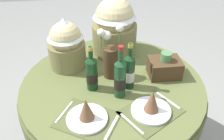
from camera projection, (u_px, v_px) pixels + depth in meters
The scene contains 10 objects.
dining_table at pixel (112, 96), 1.75m from camera, with size 1.30×1.30×0.77m.
place_setting_left at pixel (87, 114), 1.36m from camera, with size 0.42×0.39×0.16m.
place_setting_right at pixel (151, 106), 1.41m from camera, with size 0.43×0.40×0.16m.
flower_vase at pixel (110, 56), 1.64m from camera, with size 0.17×0.10×0.41m.
wine_bottle_left at pixel (92, 73), 1.55m from camera, with size 0.08×0.08×0.32m.
wine_bottle_centre at pixel (120, 78), 1.48m from camera, with size 0.07×0.07×0.37m.
wine_bottle_right at pixel (129, 71), 1.56m from camera, with size 0.07×0.07×0.33m.
gift_tub_back_left at pixel (66, 42), 1.72m from camera, with size 0.27×0.27×0.39m.
gift_tub_back_centre at pixel (114, 22), 1.86m from camera, with size 0.35×0.35×0.50m.
woven_basket_side_right at pixel (164, 67), 1.70m from camera, with size 0.22×0.17×0.19m.
Camera 1 is at (-0.15, -1.30, 1.82)m, focal length 38.29 mm.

